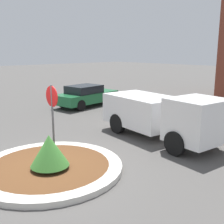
{
  "coord_description": "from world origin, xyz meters",
  "views": [
    {
      "loc": [
        7.27,
        -4.04,
        3.62
      ],
      "look_at": [
        -0.22,
        2.83,
        1.38
      ],
      "focal_mm": 45.0,
      "sensor_mm": 36.0,
      "label": 1
    }
  ],
  "objects": [
    {
      "name": "ground_plane",
      "position": [
        0.0,
        0.0,
        0.0
      ],
      "size": [
        120.0,
        120.0,
        0.0
      ],
      "primitive_type": "plane",
      "color": "#514F4C"
    },
    {
      "name": "traffic_island",
      "position": [
        0.0,
        0.0,
        0.09
      ],
      "size": [
        4.51,
        4.51,
        0.17
      ],
      "color": "beige",
      "rests_on": "ground_plane"
    },
    {
      "name": "stop_sign",
      "position": [
        -0.75,
        0.64,
        1.74
      ],
      "size": [
        0.7,
        0.07,
        2.51
      ],
      "color": "#4C4C51",
      "rests_on": "ground_plane"
    },
    {
      "name": "island_shrub",
      "position": [
        0.27,
        -0.12,
        0.75
      ],
      "size": [
        1.14,
        1.14,
        1.04
      ],
      "color": "brown",
      "rests_on": "traffic_island"
    },
    {
      "name": "utility_truck",
      "position": [
        0.34,
        5.02,
        1.06
      ],
      "size": [
        5.61,
        2.58,
        1.95
      ],
      "rotation": [
        0.0,
        0.0,
        -0.11
      ],
      "color": "white",
      "rests_on": "ground_plane"
    },
    {
      "name": "parked_sedan_green",
      "position": [
        -7.37,
        7.06,
        0.71
      ],
      "size": [
        2.37,
        4.57,
        1.39
      ],
      "rotation": [
        0.0,
        0.0,
        1.7
      ],
      "color": "#1E6638",
      "rests_on": "ground_plane"
    }
  ]
}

